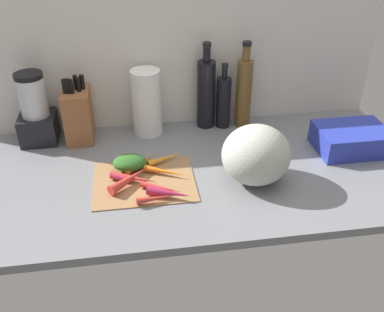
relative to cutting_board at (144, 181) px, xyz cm
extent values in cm
cube|color=slate|center=(15.87, 6.11, -1.90)|extent=(170.00, 80.00, 3.00)
cube|color=silver|center=(15.87, 44.61, 29.60)|extent=(170.00, 3.00, 60.00)
cube|color=#997047|center=(0.00, 0.00, 0.00)|extent=(34.80, 27.97, 0.80)
cone|color=red|center=(-3.23, -0.34, 1.72)|extent=(16.90, 9.42, 2.64)
cone|color=red|center=(-4.89, -1.05, 2.14)|extent=(15.09, 14.47, 3.49)
cone|color=orange|center=(-0.22, 9.59, 1.48)|extent=(12.58, 12.58, 2.16)
cone|color=red|center=(2.92, -12.44, 1.56)|extent=(12.37, 3.60, 2.33)
cone|color=red|center=(5.27, -6.91, 1.49)|extent=(13.81, 8.50, 2.18)
cone|color=orange|center=(7.40, 2.43, 1.60)|extent=(14.69, 8.82, 2.40)
cone|color=#B2264C|center=(7.58, -10.97, 2.15)|extent=(14.84, 8.75, 3.51)
cone|color=orange|center=(8.71, 11.37, 1.52)|extent=(14.47, 8.16, 2.23)
cone|color=#B2264C|center=(-6.64, 0.19, 1.66)|extent=(10.17, 7.54, 2.53)
ellipsoid|color=#2D6023|center=(-4.56, 8.14, 2.91)|extent=(11.86, 9.13, 5.02)
ellipsoid|color=#B2B7A8|center=(37.91, -4.50, 9.91)|extent=(23.41, 22.26, 20.61)
cube|color=brown|center=(-23.29, 34.14, 10.03)|extent=(10.40, 14.90, 20.87)
cylinder|color=black|center=(-26.32, 32.65, 23.22)|extent=(2.07, 2.07, 5.50)
cylinder|color=black|center=(-25.11, 32.47, 23.22)|extent=(2.00, 2.00, 5.50)
cylinder|color=black|center=(-23.89, 31.95, 23.22)|extent=(1.61, 1.61, 5.50)
cylinder|color=black|center=(-22.68, 36.05, 23.22)|extent=(1.67, 1.67, 5.50)
cylinder|color=black|center=(-21.47, 33.64, 23.22)|extent=(1.58, 1.58, 5.50)
cylinder|color=black|center=(-20.25, 35.98, 23.22)|extent=(1.90, 1.90, 5.50)
cube|color=black|center=(-39.25, 35.21, 5.21)|extent=(13.89, 13.89, 11.22)
cylinder|color=silver|center=(-39.25, 35.21, 18.55)|extent=(10.42, 10.42, 15.47)
cylinder|color=black|center=(-39.25, 35.21, 27.19)|extent=(10.62, 10.62, 1.80)
cylinder|color=white|center=(3.81, 35.61, 13.07)|extent=(11.63, 11.63, 26.95)
cylinder|color=black|center=(28.38, 38.26, 13.72)|extent=(7.47, 7.47, 28.24)
cylinder|color=black|center=(28.38, 38.26, 30.86)|extent=(2.94, 2.94, 6.05)
cylinder|color=black|center=(28.38, 38.26, 34.68)|extent=(3.38, 3.38, 1.60)
cylinder|color=black|center=(35.51, 36.68, 10.31)|extent=(5.96, 5.96, 21.42)
cylinder|color=black|center=(35.51, 36.68, 23.32)|extent=(2.18, 2.18, 4.60)
cylinder|color=black|center=(35.51, 36.68, 26.42)|extent=(2.51, 2.51, 1.60)
cylinder|color=brown|center=(43.88, 36.55, 13.76)|extent=(6.41, 6.41, 28.32)
cylinder|color=brown|center=(43.88, 36.55, 31.00)|extent=(3.15, 3.15, 6.15)
cylinder|color=black|center=(43.88, 36.55, 34.87)|extent=(3.62, 3.62, 1.60)
cube|color=#2838AD|center=(80.14, 10.21, 4.12)|extent=(26.42, 19.57, 9.05)
camera|label=1|loc=(-1.95, -123.84, 87.01)|focal=40.65mm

